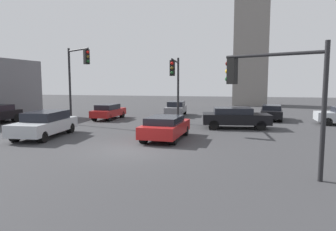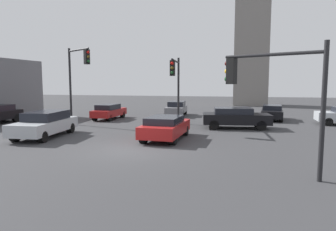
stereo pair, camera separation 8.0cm
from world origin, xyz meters
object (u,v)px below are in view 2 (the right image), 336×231
at_px(traffic_light_0, 176,77).
at_px(car_6, 235,117).
at_px(traffic_light_1, 78,71).
at_px(car_7, 177,108).
at_px(car_0, 272,112).
at_px(traffic_light_2, 271,83).
at_px(car_1, 45,124).
at_px(car_2, 165,127).
at_px(car_4, 109,111).

bearing_deg(traffic_light_0, car_6, 91.29).
relative_size(traffic_light_1, car_7, 1.41).
bearing_deg(car_0, traffic_light_2, -0.52).
bearing_deg(car_1, car_2, 92.87).
bearing_deg(car_6, traffic_light_0, 179.22).
bearing_deg(traffic_light_0, car_4, -121.58).
xyz_separation_m(traffic_light_2, car_4, (-11.86, 13.33, -2.54)).
xyz_separation_m(traffic_light_2, car_0, (1.88, 15.73, -2.55)).
distance_m(car_4, car_7, 6.54).
distance_m(car_0, car_2, 12.49).
bearing_deg(car_7, car_0, 77.36).
height_order(traffic_light_0, car_6, traffic_light_0).
bearing_deg(car_0, traffic_light_1, -57.98).
height_order(traffic_light_1, car_4, traffic_light_1).
distance_m(traffic_light_0, traffic_light_2, 11.31).
xyz_separation_m(traffic_light_1, car_4, (0.43, 4.43, -3.35)).
bearing_deg(car_1, car_6, 114.46).
bearing_deg(car_1, traffic_light_0, 124.88).
xyz_separation_m(traffic_light_0, traffic_light_2, (5.35, -9.97, -0.34)).
distance_m(traffic_light_0, car_6, 5.05).
bearing_deg(car_6, car_1, -158.79).
height_order(traffic_light_2, car_0, traffic_light_2).
relative_size(car_0, car_1, 0.84).
height_order(traffic_light_1, car_1, traffic_light_1).
bearing_deg(car_0, car_6, -23.26).
height_order(car_0, car_7, car_7).
relative_size(car_0, car_6, 0.85).
bearing_deg(traffic_light_1, car_1, -53.35).
distance_m(car_1, car_6, 12.46).
xyz_separation_m(traffic_light_1, traffic_light_2, (12.29, -8.90, -0.82)).
relative_size(traffic_light_1, traffic_light_2, 1.25).
bearing_deg(traffic_light_1, car_6, 43.10).
relative_size(car_1, car_7, 1.20).
distance_m(traffic_light_2, car_0, 16.05).
bearing_deg(traffic_light_1, traffic_light_0, 44.28).
distance_m(traffic_light_2, car_6, 10.72).
bearing_deg(traffic_light_1, traffic_light_2, -0.32).
relative_size(traffic_light_0, traffic_light_2, 1.10).
bearing_deg(traffic_light_2, traffic_light_0, -32.91).
height_order(car_1, car_6, car_1).
bearing_deg(car_1, car_4, 174.61).
distance_m(traffic_light_0, car_0, 9.69).
height_order(traffic_light_1, traffic_light_2, traffic_light_1).
bearing_deg(car_4, car_6, -102.64).
height_order(car_0, car_1, car_1).
relative_size(traffic_light_2, car_2, 1.03).
relative_size(traffic_light_1, car_4, 1.40).
height_order(car_1, car_2, car_1).
distance_m(traffic_light_1, car_6, 11.69).
height_order(car_0, car_6, car_6).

